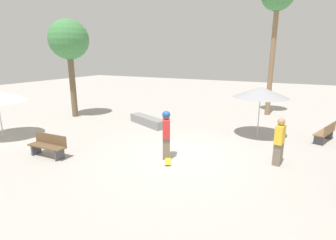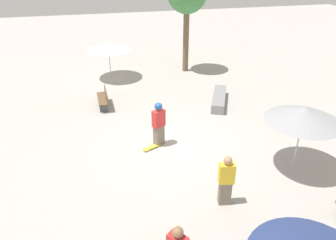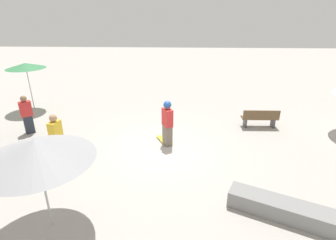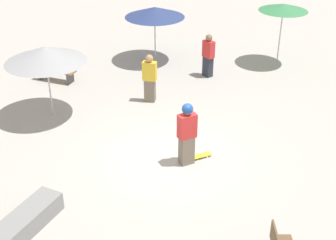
{
  "view_description": "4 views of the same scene",
  "coord_description": "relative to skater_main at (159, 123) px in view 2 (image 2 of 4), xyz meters",
  "views": [
    {
      "loc": [
        -3.98,
        8.51,
        3.77
      ],
      "look_at": [
        0.23,
        0.17,
        1.42
      ],
      "focal_mm": 28.0,
      "sensor_mm": 36.0,
      "label": 1
    },
    {
      "loc": [
        -10.6,
        2.61,
        6.93
      ],
      "look_at": [
        0.44,
        -0.07,
        0.92
      ],
      "focal_mm": 35.0,
      "sensor_mm": 36.0,
      "label": 2
    },
    {
      "loc": [
        0.63,
        -8.75,
        4.85
      ],
      "look_at": [
        0.26,
        -0.11,
        1.24
      ],
      "focal_mm": 28.0,
      "sensor_mm": 36.0,
      "label": 3
    },
    {
      "loc": [
        10.84,
        0.13,
        7.2
      ],
      "look_at": [
        0.29,
        -0.15,
        1.37
      ],
      "focal_mm": 50.0,
      "sensor_mm": 36.0,
      "label": 4
    }
  ],
  "objects": [
    {
      "name": "bystander_watching",
      "position": [
        -3.76,
        -1.21,
        -0.13
      ],
      "size": [
        0.33,
        0.5,
        1.69
      ],
      "rotation": [
        0.0,
        0.0,
        4.53
      ],
      "color": "#726656",
      "rests_on": "ground_plane"
    },
    {
      "name": "skater_main",
      "position": [
        0.0,
        0.0,
        0.0
      ],
      "size": [
        0.46,
        0.55,
        1.81
      ],
      "rotation": [
        0.0,
        0.0,
        2.06
      ],
      "color": "#726656",
      "rests_on": "ground_plane"
    },
    {
      "name": "ground_plane",
      "position": [
        -0.22,
        -0.35,
        -0.97
      ],
      "size": [
        60.0,
        60.0,
        0.0
      ],
      "primitive_type": "plane",
      "color": "#ADA8A0"
    },
    {
      "name": "shade_umbrella_grey",
      "position": [
        -2.62,
        -4.3,
        1.13
      ],
      "size": [
        2.49,
        2.49,
        2.34
      ],
      "color": "#B7B7BC",
      "rests_on": "ground_plane"
    },
    {
      "name": "concrete_ledge",
      "position": [
        3.07,
        -3.74,
        -0.75
      ],
      "size": [
        2.66,
        1.66,
        0.45
      ],
      "rotation": [
        0.0,
        0.0,
        2.71
      ],
      "color": "gray",
      "rests_on": "ground_plane"
    },
    {
      "name": "skateboard",
      "position": [
        -0.23,
        0.32,
        -0.92
      ],
      "size": [
        0.53,
        0.81,
        0.07
      ],
      "rotation": [
        0.0,
        0.0,
        2.03
      ],
      "color": "gold",
      "rests_on": "ground_plane"
    },
    {
      "name": "shade_umbrella_white",
      "position": [
        7.96,
        1.21,
        0.99
      ],
      "size": [
        2.59,
        2.59,
        2.21
      ],
      "color": "#B7B7BC",
      "rests_on": "ground_plane"
    },
    {
      "name": "bench_near",
      "position": [
        4.05,
        1.87,
        -0.55
      ],
      "size": [
        1.61,
        0.47,
        0.85
      ],
      "rotation": [
        0.0,
        0.0,
        0.02
      ],
      "color": "#47474C",
      "rests_on": "ground_plane"
    }
  ]
}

